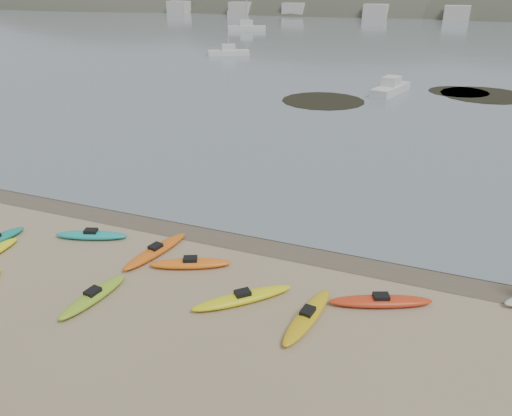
% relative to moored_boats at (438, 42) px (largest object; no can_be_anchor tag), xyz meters
% --- Properties ---
extents(ground, '(600.00, 600.00, 0.00)m').
position_rel_moored_boats_xyz_m(ground, '(-3.01, -80.60, -0.57)').
color(ground, tan).
rests_on(ground, ground).
extents(wet_sand, '(60.00, 60.00, 0.00)m').
position_rel_moored_boats_xyz_m(wet_sand, '(-3.01, -80.90, -0.56)').
color(wet_sand, brown).
rests_on(wet_sand, ground).
extents(water, '(1200.00, 1200.00, 0.00)m').
position_rel_moored_boats_xyz_m(water, '(-3.01, 219.40, -0.56)').
color(water, slate).
rests_on(water, ground).
extents(kayaks, '(25.46, 9.69, 0.34)m').
position_rel_moored_boats_xyz_m(kayaks, '(-5.67, -85.19, -0.40)').
color(kayaks, '#FFFD15').
rests_on(kayaks, ground).
extents(kelp_mats, '(22.88, 16.97, 0.04)m').
position_rel_moored_boats_xyz_m(kelp_mats, '(1.37, -46.48, -0.54)').
color(kelp_mats, black).
rests_on(kelp_mats, water).
extents(moored_boats, '(87.95, 74.67, 1.25)m').
position_rel_moored_boats_xyz_m(moored_boats, '(0.00, 0.00, 0.00)').
color(moored_boats, silver).
rests_on(moored_boats, ground).
extents(far_town, '(199.00, 5.00, 4.00)m').
position_rel_moored_boats_xyz_m(far_town, '(2.99, 64.40, 1.43)').
color(far_town, beige).
rests_on(far_town, ground).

